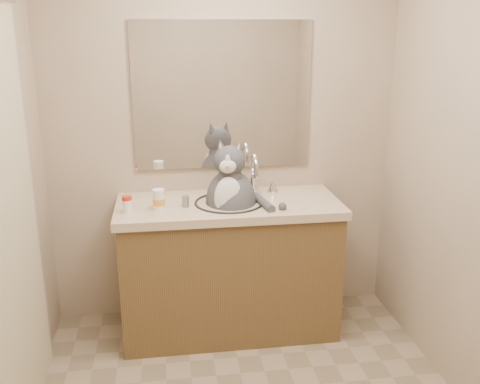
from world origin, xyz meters
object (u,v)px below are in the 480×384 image
Objects in this scene: pill_bottle_redcap at (127,204)px; grey_canister at (186,201)px; pill_bottle_orange at (159,200)px; cat at (231,197)px.

pill_bottle_redcap is 1.47× the size of grey_canister.
pill_bottle_redcap is 0.18m from pill_bottle_orange.
pill_bottle_redcap reaches higher than grey_canister.
pill_bottle_redcap is at bearing -170.48° from grey_canister.
cat is at bearing 6.77° from grey_canister.
cat is 9.21× the size of grey_canister.
cat reaches higher than pill_bottle_redcap.
pill_bottle_redcap is at bearing -171.86° from pill_bottle_orange.
grey_canister is (0.15, 0.03, -0.03)m from pill_bottle_orange.
pill_bottle_orange is 0.16m from grey_canister.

